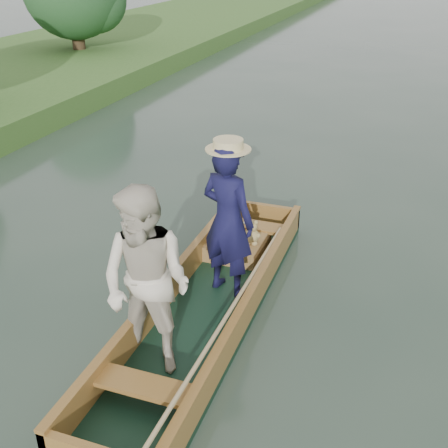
% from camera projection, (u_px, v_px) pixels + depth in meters
% --- Properties ---
extents(ground, '(120.00, 120.00, 0.00)m').
position_uv_depth(ground, '(207.00, 316.00, 6.73)').
color(ground, '#283D30').
rests_on(ground, ground).
extents(trees_far, '(22.82, 13.81, 4.47)m').
position_uv_depth(trees_far, '(400.00, 26.00, 10.94)').
color(trees_far, '#47331E').
rests_on(trees_far, ground).
extents(punt, '(1.28, 5.05, 2.06)m').
position_uv_depth(punt, '(190.00, 272.00, 6.15)').
color(punt, black).
rests_on(punt, ground).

